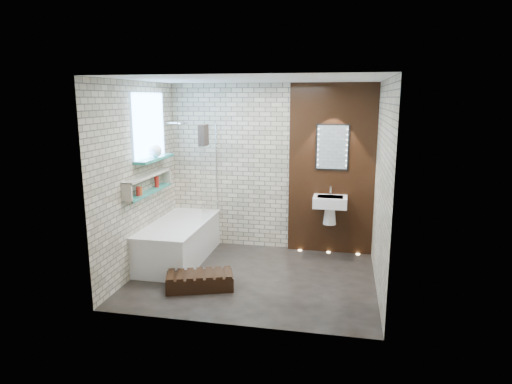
% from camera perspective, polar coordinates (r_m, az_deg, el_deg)
% --- Properties ---
extents(ground, '(3.20, 3.20, 0.00)m').
position_cam_1_polar(ground, '(6.11, -0.28, -10.90)').
color(ground, black).
rests_on(ground, ground).
extents(room_shell, '(3.24, 3.20, 2.60)m').
position_cam_1_polar(room_shell, '(5.73, -0.30, 1.16)').
color(room_shell, gray).
rests_on(room_shell, ground).
extents(walnut_panel, '(1.30, 0.06, 2.60)m').
position_cam_1_polar(walnut_panel, '(6.87, 9.67, 2.80)').
color(walnut_panel, black).
rests_on(walnut_panel, ground).
extents(clerestory_window, '(0.18, 1.00, 0.94)m').
position_cam_1_polar(clerestory_window, '(6.48, -13.50, 7.45)').
color(clerestory_window, '#7FADE0').
rests_on(clerestory_window, room_shell).
extents(display_niche, '(0.14, 1.30, 0.26)m').
position_cam_1_polar(display_niche, '(6.37, -13.62, 1.01)').
color(display_niche, '#248677').
rests_on(display_niche, room_shell).
extents(bathtub, '(0.79, 1.74, 0.70)m').
position_cam_1_polar(bathtub, '(6.75, -9.80, -6.20)').
color(bathtub, white).
rests_on(bathtub, ground).
extents(bath_screen, '(0.01, 0.78, 1.40)m').
position_cam_1_polar(bath_screen, '(6.80, -5.97, 2.65)').
color(bath_screen, white).
rests_on(bath_screen, bathtub).
extents(towel, '(0.09, 0.23, 0.31)m').
position_cam_1_polar(towel, '(6.49, -6.76, 7.25)').
color(towel, black).
rests_on(towel, bath_screen).
extents(shower_head, '(0.18, 0.18, 0.02)m').
position_cam_1_polar(shower_head, '(6.92, -9.39, 8.71)').
color(shower_head, silver).
rests_on(shower_head, room_shell).
extents(washbasin, '(0.50, 0.36, 0.58)m').
position_cam_1_polar(washbasin, '(6.78, 9.47, -1.72)').
color(washbasin, white).
rests_on(washbasin, walnut_panel).
extents(led_mirror, '(0.50, 0.02, 0.70)m').
position_cam_1_polar(led_mirror, '(6.79, 9.77, 5.67)').
color(led_mirror, black).
rests_on(led_mirror, walnut_panel).
extents(walnut_step, '(0.91, 0.62, 0.19)m').
position_cam_1_polar(walnut_step, '(5.79, -7.21, -11.34)').
color(walnut_step, black).
rests_on(walnut_step, ground).
extents(niche_bottles, '(0.07, 0.66, 0.16)m').
position_cam_1_polar(niche_bottles, '(6.36, -13.67, 0.72)').
color(niche_bottles, maroon).
rests_on(niche_bottles, display_niche).
extents(sill_vases, '(0.17, 0.17, 0.17)m').
position_cam_1_polar(sill_vases, '(6.49, -12.77, 5.15)').
color(sill_vases, white).
rests_on(sill_vases, clerestory_window).
extents(floor_uplights, '(0.96, 0.06, 0.01)m').
position_cam_1_polar(floor_uplights, '(7.12, 9.29, -7.63)').
color(floor_uplights, '#FFD899').
rests_on(floor_uplights, ground).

